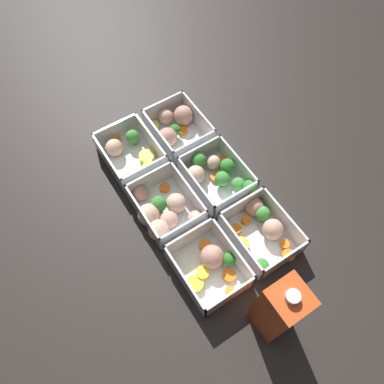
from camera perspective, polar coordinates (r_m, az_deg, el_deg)
name	(u,v)px	position (r m, az deg, el deg)	size (l,w,h in m)	color
ground_plane	(192,196)	(0.89, 0.00, -0.68)	(4.00, 4.00, 0.00)	#282321
container_near_left	(131,155)	(0.94, -9.35, 5.54)	(0.17, 0.12, 0.06)	white
container_near_center	(164,211)	(0.84, -4.34, -2.91)	(0.17, 0.14, 0.06)	white
container_near_right	(210,265)	(0.80, 2.83, -11.00)	(0.16, 0.13, 0.06)	white
container_far_left	(176,127)	(0.97, -2.47, 9.91)	(0.16, 0.14, 0.06)	white
container_far_center	(217,175)	(0.89, 3.85, 2.59)	(0.16, 0.13, 0.06)	white
container_far_right	(262,230)	(0.84, 10.57, -5.68)	(0.17, 0.13, 0.06)	white
juice_carton	(279,310)	(0.72, 13.19, -17.11)	(0.07, 0.07, 0.20)	#D14C1E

